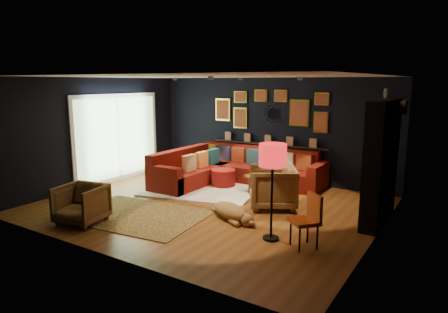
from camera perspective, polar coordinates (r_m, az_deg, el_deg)
The scene contains 20 objects.
floor at distance 8.23m, azimuth -2.14°, elevation -7.04°, with size 6.50×6.50×0.00m, color brown.
room_walls at distance 7.89m, azimuth -2.22°, elevation 4.04°, with size 6.50×6.50×6.50m.
sectional at distance 9.93m, azimuth 0.83°, elevation -2.00°, with size 3.41×2.69×0.86m.
ledge at distance 10.28m, azimuth 6.31°, elevation 1.76°, with size 3.20×0.12×0.04m, color black.
gallery_wall at distance 10.22m, azimuth 6.44°, elevation 6.71°, with size 3.15×0.04×1.02m.
sunburst_mirror at distance 10.19m, azimuth 7.01°, elevation 6.08°, with size 0.47×0.16×0.47m.
fireplace at distance 7.62m, azimuth 21.46°, elevation -1.29°, with size 0.31×1.60×2.20m.
deer_head at distance 7.98m, azimuth 23.00°, elevation 6.58°, with size 0.50×0.28×0.45m.
sliding_door at distance 10.51m, azimuth -14.89°, elevation 2.65°, with size 0.06×2.80×2.20m.
ceiling_spots at distance 8.51m, azimuth 0.85°, elevation 11.05°, with size 3.30×2.50×0.06m.
shag_rug at distance 9.34m, azimuth -3.23°, elevation -4.79°, with size 2.49×1.81×0.03m, color white.
leopard_rug at distance 7.82m, azimuth -12.24°, elevation -8.21°, with size 2.48×1.77×0.01m, color tan.
coffee_table at distance 9.10m, azimuth 4.92°, elevation -3.24°, with size 0.75×0.58×0.36m.
pouf at distance 9.63m, azimuth -0.09°, elevation -3.00°, with size 0.59×0.59×0.38m, color maroon.
armchair_left at distance 7.59m, azimuth -19.73°, elevation -6.18°, with size 0.75×0.70×0.77m, color #C28944.
armchair_right at distance 8.06m, azimuth 6.95°, elevation -4.10°, with size 0.89×0.84×0.92m, color #C28944.
gold_stool at distance 8.46m, azimuth -20.34°, elevation -5.44°, with size 0.41×0.41×0.51m, color gold.
orange_chair at distance 6.26m, azimuth 11.99°, elevation -8.34°, with size 0.55×0.55×0.84m.
floor_lamp at distance 6.23m, azimuth 6.96°, elevation -0.45°, with size 0.43×0.43×1.56m.
dog at distance 7.40m, azimuth 0.90°, elevation -7.38°, with size 1.24×0.61×0.39m, color #B57E47, non-canonical shape.
Camera 1 is at (4.45, -6.45, 2.51)m, focal length 32.00 mm.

